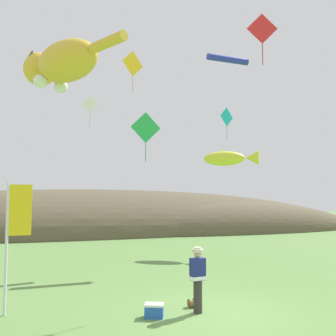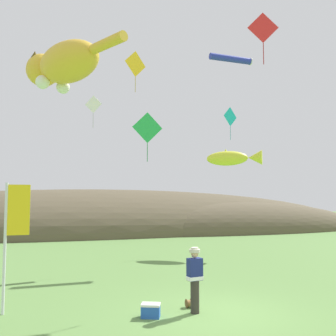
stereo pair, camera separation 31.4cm
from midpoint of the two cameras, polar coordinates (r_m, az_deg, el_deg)
The scene contains 14 objects.
ground_plane at distance 10.94m, azimuth 7.75°, elevation -21.22°, with size 120.00×120.00×0.00m, color #5B8442.
distant_hill_ridge at distance 35.91m, azimuth -7.75°, elevation -9.51°, with size 56.41×15.86×7.85m.
festival_attendant at distance 10.75m, azimuth 4.97°, elevation -16.29°, with size 0.45×0.32×1.77m.
kite_spool at distance 11.43m, azimuth 4.03°, elevation -19.87°, with size 0.16×0.25×0.25m.
picnic_cooler at distance 10.55m, azimuth -1.74°, elevation -20.88°, with size 0.58×0.49×0.36m.
festival_banner_pole at distance 11.24m, azimuth -21.93°, elevation -8.43°, with size 0.66×0.08×3.56m.
kite_giant_cat at distance 18.29m, azimuth -15.27°, elevation 14.88°, with size 3.96×6.17×2.08m.
kite_fish_windsock at distance 22.15m, azimuth 10.31°, elevation 1.50°, with size 3.14×2.53×0.99m.
kite_tube_streamer at distance 22.21m, azimuth 10.04°, elevation 16.04°, with size 2.59×0.47×0.44m.
kite_diamond_green at distance 18.25m, azimuth -2.66°, elevation 6.12°, with size 1.51×0.05×2.41m.
kite_diamond_teal at distance 24.89m, azimuth 9.82°, elevation 7.69°, with size 1.17×0.51×2.17m.
kite_diamond_white at distance 23.29m, azimuth -10.92°, elevation 9.47°, with size 0.94×0.58×1.99m.
kite_diamond_red at distance 16.76m, azimuth 14.83°, elevation 19.91°, with size 1.21×0.42×2.18m.
kite_diamond_gold at distance 22.34m, azimuth -4.57°, elevation 15.50°, with size 1.37×0.68×2.42m.
Camera 2 is at (-4.33, -9.53, 3.15)m, focal length 40.00 mm.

